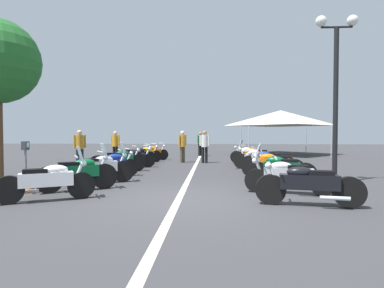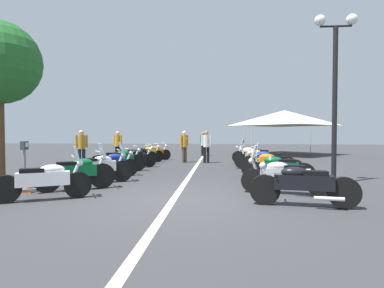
{
  "view_description": "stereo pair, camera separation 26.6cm",
  "coord_description": "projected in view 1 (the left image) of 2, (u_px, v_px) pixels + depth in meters",
  "views": [
    {
      "loc": [
        -6.89,
        -0.73,
        1.47
      ],
      "look_at": [
        4.96,
        0.0,
        1.09
      ],
      "focal_mm": 28.88,
      "sensor_mm": 36.0,
      "label": 1
    },
    {
      "loc": [
        -6.89,
        -0.99,
        1.47
      ],
      "look_at": [
        4.96,
        0.0,
        1.09
      ],
      "focal_mm": 28.88,
      "sensor_mm": 36.0,
      "label": 2
    }
  ],
  "objects": [
    {
      "name": "parking_meter",
      "position": [
        26.0,
        157.0,
        7.85
      ],
      "size": [
        0.18,
        0.13,
        1.29
      ],
      "rotation": [
        0.0,
        0.0,
        -1.54
      ],
      "color": "slate",
      "rests_on": "ground_plane"
    },
    {
      "name": "motorcycle_right_row_1",
      "position": [
        287.0,
        175.0,
        7.59
      ],
      "size": [
        0.85,
        2.12,
        1.19
      ],
      "rotation": [
        0.0,
        0.0,
        1.34
      ],
      "color": "black",
      "rests_on": "ground_plane"
    },
    {
      "name": "motorcycle_left_row_0",
      "position": [
        48.0,
        180.0,
        6.76
      ],
      "size": [
        1.13,
        1.85,
        1.19
      ],
      "rotation": [
        0.0,
        0.0,
        -1.07
      ],
      "color": "black",
      "rests_on": "ground_plane"
    },
    {
      "name": "motorcycle_right_row_0",
      "position": [
        308.0,
        184.0,
        6.29
      ],
      "size": [
        0.75,
        2.14,
        0.99
      ],
      "rotation": [
        0.0,
        0.0,
        1.41
      ],
      "color": "black",
      "rests_on": "ground_plane"
    },
    {
      "name": "bystander_2",
      "position": [
        205.0,
        144.0,
        15.79
      ],
      "size": [
        0.32,
        0.52,
        1.66
      ],
      "rotation": [
        0.0,
        0.0,
        2.97
      ],
      "color": "black",
      "rests_on": "ground_plane"
    },
    {
      "name": "motorcycle_right_row_3",
      "position": [
        272.0,
        164.0,
        10.38
      ],
      "size": [
        0.8,
        2.06,
        1.0
      ],
      "rotation": [
        0.0,
        0.0,
        1.36
      ],
      "color": "black",
      "rests_on": "ground_plane"
    },
    {
      "name": "motorcycle_left_row_4",
      "position": [
        118.0,
        160.0,
        11.99
      ],
      "size": [
        1.2,
        1.99,
        1.02
      ],
      "rotation": [
        0.0,
        0.0,
        -1.06
      ],
      "color": "black",
      "rests_on": "ground_plane"
    },
    {
      "name": "bystander_1",
      "position": [
        182.0,
        144.0,
        16.03
      ],
      "size": [
        0.42,
        0.39,
        1.65
      ],
      "rotation": [
        0.0,
        0.0,
        3.98
      ],
      "color": "brown",
      "rests_on": "ground_plane"
    },
    {
      "name": "street_lamp_twin_globe",
      "position": [
        336.0,
        70.0,
        9.1
      ],
      "size": [
        0.32,
        1.22,
        4.96
      ],
      "color": "black",
      "rests_on": "ground_plane"
    },
    {
      "name": "motorcycle_left_row_7",
      "position": [
        144.0,
        154.0,
        15.98
      ],
      "size": [
        1.32,
        1.67,
        0.99
      ],
      "rotation": [
        0.0,
        0.0,
        -0.92
      ],
      "color": "black",
      "rests_on": "ground_plane"
    },
    {
      "name": "lane_centre_stripe",
      "position": [
        193.0,
        170.0,
        12.5
      ],
      "size": [
        23.98,
        0.16,
        0.01
      ],
      "primitive_type": "cube",
      "color": "beige",
      "rests_on": "ground_plane"
    },
    {
      "name": "motorcycle_left_row_2",
      "position": [
        99.0,
        168.0,
        9.23
      ],
      "size": [
        1.05,
        2.01,
        1.22
      ],
      "rotation": [
        0.0,
        0.0,
        -1.15
      ],
      "color": "black",
      "rests_on": "ground_plane"
    },
    {
      "name": "motorcycle_right_row_2",
      "position": [
        280.0,
        168.0,
        9.07
      ],
      "size": [
        0.73,
        2.0,
        1.21
      ],
      "rotation": [
        0.0,
        0.0,
        1.41
      ],
      "color": "black",
      "rests_on": "ground_plane"
    },
    {
      "name": "motorcycle_left_row_8",
      "position": [
        151.0,
        153.0,
        17.31
      ],
      "size": [
        1.29,
        1.87,
        0.98
      ],
      "rotation": [
        0.0,
        0.0,
        -0.99
      ],
      "color": "black",
      "rests_on": "ground_plane"
    },
    {
      "name": "motorcycle_left_row_6",
      "position": [
        136.0,
        156.0,
        14.68
      ],
      "size": [
        1.33,
        1.72,
        1.0
      ],
      "rotation": [
        0.0,
        0.0,
        -0.93
      ],
      "color": "black",
      "rests_on": "ground_plane"
    },
    {
      "name": "motorcycle_left_row_1",
      "position": [
        79.0,
        172.0,
        7.99
      ],
      "size": [
        1.23,
        1.78,
        1.23
      ],
      "rotation": [
        0.0,
        0.0,
        -0.99
      ],
      "color": "black",
      "rests_on": "ground_plane"
    },
    {
      "name": "bystander_4",
      "position": [
        115.0,
        144.0,
        16.7
      ],
      "size": [
        0.32,
        0.51,
        1.64
      ],
      "rotation": [
        0.0,
        0.0,
        5.97
      ],
      "color": "black",
      "rests_on": "ground_plane"
    },
    {
      "name": "motorcycle_right_row_7",
      "position": [
        250.0,
        154.0,
        15.61
      ],
      "size": [
        0.74,
        1.98,
        0.99
      ],
      "rotation": [
        0.0,
        0.0,
        1.4
      ],
      "color": "black",
      "rests_on": "ground_plane"
    },
    {
      "name": "bystander_0",
      "position": [
        200.0,
        142.0,
        20.96
      ],
      "size": [
        0.38,
        0.42,
        1.63
      ],
      "rotation": [
        0.0,
        0.0,
        3.87
      ],
      "color": "black",
      "rests_on": "ground_plane"
    },
    {
      "name": "motorcycle_right_row_4",
      "position": [
        268.0,
        161.0,
        11.7
      ],
      "size": [
        0.87,
        2.0,
        1.01
      ],
      "rotation": [
        0.0,
        0.0,
        1.29
      ],
      "color": "black",
      "rests_on": "ground_plane"
    },
    {
      "name": "motorcycle_right_row_6",
      "position": [
        256.0,
        156.0,
        14.21
      ],
      "size": [
        0.9,
        2.1,
        1.22
      ],
      "rotation": [
        0.0,
        0.0,
        1.28
      ],
      "color": "black",
      "rests_on": "ground_plane"
    },
    {
      "name": "motorcycle_left_row_5",
      "position": [
        132.0,
        158.0,
        13.39
      ],
      "size": [
        1.23,
        1.87,
        0.98
      ],
      "rotation": [
        0.0,
        0.0,
        -1.02
      ],
      "color": "black",
      "rests_on": "ground_plane"
    },
    {
      "name": "traffic_cone_1",
      "position": [
        30.0,
        181.0,
        7.72
      ],
      "size": [
        0.36,
        0.36,
        0.61
      ],
      "color": "orange",
      "rests_on": "ground_plane"
    },
    {
      "name": "bystander_3",
      "position": [
        80.0,
        146.0,
        13.42
      ],
      "size": [
        0.35,
        0.45,
        1.66
      ],
      "rotation": [
        0.0,
        0.0,
        0.63
      ],
      "color": "#1E2338",
      "rests_on": "ground_plane"
    },
    {
      "name": "motorcycle_right_row_5",
      "position": [
        257.0,
        158.0,
        12.93
      ],
      "size": [
        0.91,
        2.0,
        1.01
      ],
      "rotation": [
        0.0,
        0.0,
        1.26
      ],
      "color": "black",
      "rests_on": "ground_plane"
    },
    {
      "name": "motorcycle_left_row_3",
      "position": [
        110.0,
        164.0,
        10.57
      ],
      "size": [
        1.16,
        1.81,
        0.98
      ],
      "rotation": [
        0.0,
        0.0,
        -1.04
      ],
      "color": "black",
      "rests_on": "ground_plane"
    },
    {
      "name": "ground_plane",
      "position": [
        179.0,
        199.0,
        6.96
      ],
      "size": [
        80.0,
        80.0,
        0.0
      ],
      "primitive_type": "plane",
      "color": "#38383A"
    },
    {
      "name": "event_tent",
      "position": [
        281.0,
        118.0,
        22.38
      ],
      "size": [
        5.81,
        5.81,
        3.2
      ],
      "color": "beige",
      "rests_on": "ground_plane"
    }
  ]
}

